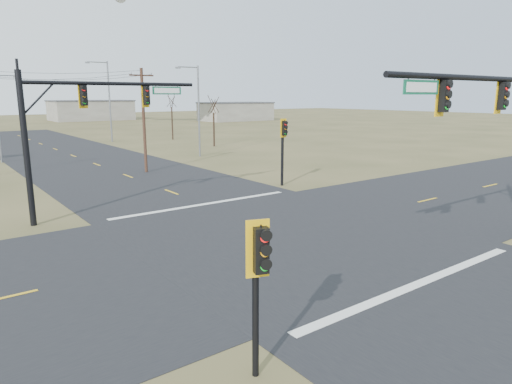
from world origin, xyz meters
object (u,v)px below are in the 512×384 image
Objects in this scene: mast_arm_near at (505,120)px; mast_arm_far at (81,114)px; pedestal_signal_ne at (284,138)px; bare_tree_c at (213,104)px; bare_tree_d at (171,100)px; utility_pole_near at (144,119)px; streetlight_a at (197,106)px; streetlight_b at (108,97)px; pedestal_signal_sw at (260,263)px.

mast_arm_far is at bearing 121.41° from mast_arm_near.
bare_tree_c is (9.92, 25.88, 1.92)m from pedestal_signal_ne.
mast_arm_far reaches higher than pedestal_signal_ne.
bare_tree_d is (-0.09, 11.83, 0.40)m from bare_tree_c.
mast_arm_near is at bearing -106.54° from bare_tree_c.
bare_tree_c is (12.65, 42.62, -0.18)m from mast_arm_near.
mast_arm_near is at bearing -84.12° from utility_pole_near.
bare_tree_d is at bearing 59.14° from utility_pole_near.
streetlight_a reaches higher than mast_arm_near.
mast_arm_far is 14.44m from pedestal_signal_ne.
streetlight_b is at bearing 166.65° from bare_tree_d.
pedestal_signal_ne is at bearing -75.60° from streetlight_a.
mast_arm_far reaches higher than bare_tree_d.
pedestal_signal_ne is 13.10m from utility_pole_near.
streetlight_a is 10.33m from bare_tree_c.
utility_pole_near is (8.62, 12.17, -0.98)m from mast_arm_far.
utility_pole_near is 10.87m from streetlight_a.
utility_pole_near is at bearing 114.99° from pedestal_signal_ne.
pedestal_signal_sw is 61.06m from bare_tree_d.
streetlight_a reaches higher than bare_tree_d.
streetlight_b is at bearing 76.62° from utility_pole_near.
pedestal_signal_sw is at bearing -91.74° from streetlight_b.
mast_arm_far is 25.41m from streetlight_a.
streetlight_a is (17.40, 18.52, -0.17)m from mast_arm_far.
utility_pole_near is at bearing 92.01° from mast_arm_near.
pedestal_signal_ne is 0.44× the size of streetlight_b.
bare_tree_d is (25.44, 55.43, 2.96)m from pedestal_signal_sw.
utility_pole_near is 21.05m from bare_tree_c.
bare_tree_c is at bearing 69.60° from mast_arm_near.
streetlight_a is 1.33× the size of bare_tree_d.
utility_pole_near is at bearing 32.26° from mast_arm_far.
streetlight_a reaches higher than pedestal_signal_ne.
streetlight_a is 21.81m from streetlight_b.
utility_pole_near is at bearing 91.36° from pedestal_signal_sw.
pedestal_signal_ne is 39.91m from streetlight_b.
streetlight_b is (-2.11, 21.68, 0.90)m from streetlight_a.
streetlight_b reaches higher than utility_pole_near.
streetlight_a is at bearing 79.52° from pedestal_signal_ne.
bare_tree_c reaches higher than pedestal_signal_sw.
streetlight_a is (3.11, 18.12, 1.88)m from pedestal_signal_ne.
pedestal_signal_sw is 0.56× the size of bare_tree_c.
mast_arm_near is at bearing 24.37° from pedestal_signal_sw.
mast_arm_far reaches higher than bare_tree_c.
pedestal_signal_sw is 0.54× the size of bare_tree_d.
pedestal_signal_sw is (-12.87, -0.99, -2.73)m from mast_arm_near.
pedestal_signal_sw is at bearing -179.48° from mast_arm_near.
bare_tree_d reaches higher than bare_tree_c.
streetlight_a is (8.78, 6.35, 0.81)m from utility_pole_near.
pedestal_signal_sw is (-15.61, -17.72, -0.63)m from pedestal_signal_ne.
bare_tree_c reaches higher than pedestal_signal_ne.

